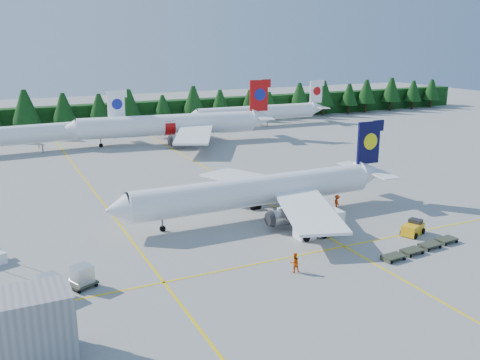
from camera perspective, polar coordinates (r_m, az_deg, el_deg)
name	(u,v)px	position (r m, az deg, el deg)	size (l,w,h in m)	color
ground	(268,237)	(60.01, 2.99, -6.08)	(320.00, 320.00, 0.00)	gray
taxi_stripe_a	(104,204)	(73.53, -14.31, -2.54)	(0.25, 120.00, 0.01)	yellow
taxi_stripe_b	(239,187)	(79.52, -0.08, -0.74)	(0.25, 120.00, 0.01)	yellow
taxi_stripe_cross	(296,256)	(55.20, 5.98, -8.07)	(80.00, 0.25, 0.01)	yellow
treeline_hedge	(108,116)	(135.12, -13.91, 6.65)	(220.00, 4.00, 6.00)	black
terminal_building	(27,329)	(39.90, -21.74, -14.53)	(6.00, 4.00, 5.20)	gray
airliner_navy	(251,192)	(65.24, 1.14, -1.32)	(37.02, 30.49, 10.77)	white
airliner_red	(165,125)	(112.92, -7.98, 5.79)	(43.40, 35.50, 12.65)	white
airliner_far_left	(23,134)	(111.40, -22.10, 4.52)	(37.68, 5.36, 10.95)	white
airliner_far_right	(253,113)	(133.95, 1.39, 7.18)	(36.95, 5.01, 10.74)	white
service_truck	(319,224)	(60.55, 8.43, -4.68)	(5.62, 2.14, 2.71)	white
baggage_tug	(413,228)	(63.46, 17.98, -4.89)	(3.31, 2.62, 1.57)	#F7AD0D
dolly_train	(421,247)	(59.11, 18.75, -6.79)	(10.76, 2.75, 0.13)	#383C2C
uld_pair	(66,280)	(49.50, -18.04, -10.12)	(5.60, 3.18, 1.74)	#383C2C
crew_a	(323,228)	(60.60, 8.82, -5.06)	(0.70, 0.46, 1.92)	#DF5D04
crew_b	(294,262)	(51.32, 5.83, -8.75)	(0.94, 0.73, 1.93)	#EE4E05
crew_c	(337,202)	(69.86, 10.31, -2.37)	(0.83, 0.56, 2.00)	#F33505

